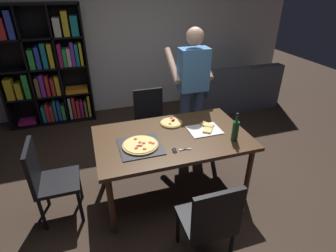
{
  "coord_description": "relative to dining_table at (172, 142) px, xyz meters",
  "views": [
    {
      "loc": [
        -0.8,
        -2.34,
        2.24
      ],
      "look_at": [
        0.0,
        0.15,
        0.8
      ],
      "focal_mm": 28.47,
      "sensor_mm": 36.0,
      "label": 1
    }
  ],
  "objects": [
    {
      "name": "couch",
      "position": [
        1.9,
        1.99,
        -0.38
      ],
      "size": [
        1.7,
        0.85,
        0.85
      ],
      "color": "#4C515B",
      "rests_on": "ground_plane"
    },
    {
      "name": "bookshelf",
      "position": [
        -1.4,
        2.37,
        0.26
      ],
      "size": [
        1.4,
        0.35,
        1.95
      ],
      "color": "black",
      "rests_on": "ground_plane"
    },
    {
      "name": "chair_far_side",
      "position": [
        0.0,
        0.98,
        -0.17
      ],
      "size": [
        0.42,
        0.42,
        0.9
      ],
      "color": "black",
      "rests_on": "ground_plane"
    },
    {
      "name": "ground_plane",
      "position": [
        0.0,
        0.0,
        -0.68
      ],
      "size": [
        12.0,
        12.0,
        0.0
      ],
      "primitive_type": "plane",
      "color": "#38281E"
    },
    {
      "name": "pizza_slices_on_towel",
      "position": [
        0.4,
        0.03,
        0.08
      ],
      "size": [
        0.36,
        0.3,
        0.03
      ],
      "color": "white",
      "rests_on": "dining_table"
    },
    {
      "name": "second_pizza_plain",
      "position": [
        0.08,
        0.28,
        0.08
      ],
      "size": [
        0.26,
        0.26,
        0.03
      ],
      "color": "tan",
      "rests_on": "dining_table"
    },
    {
      "name": "back_wall",
      "position": [
        0.0,
        2.6,
        0.72
      ],
      "size": [
        6.4,
        0.1,
        2.8
      ],
      "primitive_type": "cube",
      "color": "silver",
      "rests_on": "ground_plane"
    },
    {
      "name": "chair_near_camera",
      "position": [
        -0.0,
        -0.98,
        -0.17
      ],
      "size": [
        0.42,
        0.42,
        0.9
      ],
      "color": "black",
      "rests_on": "ground_plane"
    },
    {
      "name": "dining_table",
      "position": [
        0.0,
        0.0,
        0.0
      ],
      "size": [
        1.65,
        1.0,
        0.75
      ],
      "color": "#4C331E",
      "rests_on": "ground_plane"
    },
    {
      "name": "pepperoni_pizza_on_tray",
      "position": [
        -0.37,
        -0.1,
        0.09
      ],
      "size": [
        0.43,
        0.43,
        0.04
      ],
      "color": "#2D2D33",
      "rests_on": "dining_table"
    },
    {
      "name": "wine_bottle",
      "position": [
        0.6,
        -0.27,
        0.19
      ],
      "size": [
        0.07,
        0.07,
        0.32
      ],
      "color": "#194723",
      "rests_on": "dining_table"
    },
    {
      "name": "person_serving_pizza",
      "position": [
        0.53,
        0.76,
        0.32
      ],
      "size": [
        0.55,
        0.54,
        1.75
      ],
      "color": "#38476B",
      "rests_on": "ground_plane"
    },
    {
      "name": "kitchen_scissors",
      "position": [
        -0.03,
        -0.28,
        0.08
      ],
      "size": [
        0.2,
        0.09,
        0.01
      ],
      "color": "silver",
      "rests_on": "dining_table"
    },
    {
      "name": "chair_left_end",
      "position": [
        -1.31,
        0.0,
        -0.17
      ],
      "size": [
        0.42,
        0.42,
        0.9
      ],
      "color": "black",
      "rests_on": "ground_plane"
    }
  ]
}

